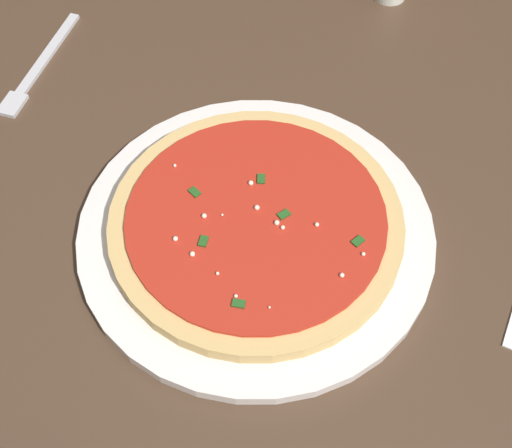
{
  "coord_description": "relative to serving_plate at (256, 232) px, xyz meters",
  "views": [
    {
      "loc": [
        0.37,
        0.01,
        1.37
      ],
      "look_at": [
        -0.03,
        -0.03,
        0.79
      ],
      "focal_mm": 49.4,
      "sensor_mm": 36.0,
      "label": 1
    }
  ],
  "objects": [
    {
      "name": "restaurant_table",
      "position": [
        0.03,
        0.03,
        -0.14
      ],
      "size": [
        0.98,
        0.93,
        0.77
      ],
      "color": "black",
      "rests_on": "ground_plane"
    },
    {
      "name": "pizza",
      "position": [
        0.0,
        -0.0,
        0.02
      ],
      "size": [
        0.29,
        0.29,
        0.02
      ],
      "color": "#DBB26B",
      "rests_on": "serving_plate"
    },
    {
      "name": "serving_plate",
      "position": [
        0.0,
        0.0,
        0.0
      ],
      "size": [
        0.36,
        0.36,
        0.01
      ],
      "primitive_type": "cylinder",
      "color": "white",
      "rests_on": "restaurant_table"
    },
    {
      "name": "fork",
      "position": [
        -0.22,
        -0.29,
        -0.0
      ],
      "size": [
        0.19,
        0.06,
        0.0
      ],
      "color": "silver",
      "rests_on": "restaurant_table"
    }
  ]
}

